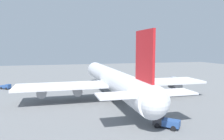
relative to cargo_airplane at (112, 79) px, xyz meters
The scene contains 6 objects.
ground_plane 5.89m from the cargo_airplane, ahead, with size 275.75×275.75×0.00m, color slate.
cargo_airplane is the anchor object (origin of this frame).
cargo_loader 29.40m from the cargo_airplane, behind, with size 5.15×5.33×2.35m.
pushback_tractor 44.04m from the cargo_airplane, 57.31° to the left, with size 3.85×4.43×1.97m.
cargo_container_fore 47.00m from the cargo_airplane, 55.32° to the right, with size 2.73×2.11×1.90m.
safety_cone_nose 31.90m from the cargo_airplane, ahead, with size 0.58×0.58×0.83m, color orange.
Camera 1 is at (-67.50, 17.67, 16.48)m, focal length 34.55 mm.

